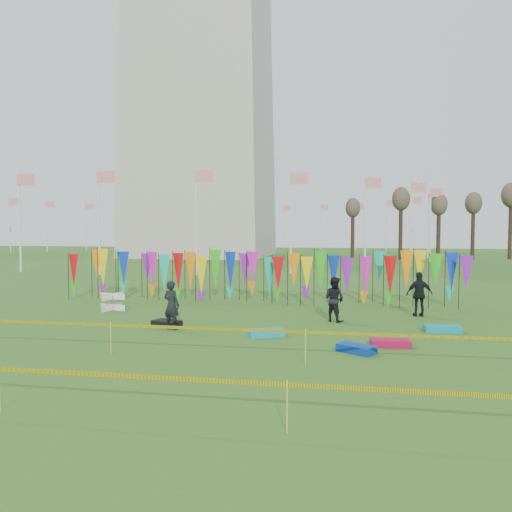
% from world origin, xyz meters
% --- Properties ---
extents(ground, '(160.00, 160.00, 0.00)m').
position_xyz_m(ground, '(0.00, 0.00, 0.00)').
color(ground, '#2C5818').
rests_on(ground, ground).
extents(flagpole_ring, '(57.40, 56.16, 8.00)m').
position_xyz_m(flagpole_ring, '(-14.00, 48.00, 4.00)').
color(flagpole_ring, silver).
rests_on(flagpole_ring, ground).
extents(banner_row, '(18.64, 0.64, 2.32)m').
position_xyz_m(banner_row, '(0.28, 7.99, 1.44)').
color(banner_row, black).
rests_on(banner_row, ground).
extents(caution_tape_near, '(26.00, 0.02, 0.90)m').
position_xyz_m(caution_tape_near, '(-0.22, -2.36, 0.78)').
color(caution_tape_near, '#FFEC05').
rests_on(caution_tape_near, ground).
extents(caution_tape_far, '(26.00, 0.02, 0.90)m').
position_xyz_m(caution_tape_far, '(-0.22, -6.65, 0.78)').
color(caution_tape_far, '#FFEC05').
rests_on(caution_tape_far, ground).
extents(box_kite, '(0.66, 0.66, 0.73)m').
position_xyz_m(box_kite, '(-5.42, 4.61, 0.37)').
color(box_kite, red).
rests_on(box_kite, ground).
extents(person_left, '(0.71, 0.61, 1.66)m').
position_xyz_m(person_left, '(-1.63, 1.25, 0.83)').
color(person_left, black).
rests_on(person_left, ground).
extents(person_mid, '(0.94, 0.86, 1.65)m').
position_xyz_m(person_mid, '(3.75, 3.70, 0.82)').
color(person_mid, black).
rests_on(person_mid, ground).
extents(person_right, '(1.11, 0.75, 1.74)m').
position_xyz_m(person_right, '(6.99, 5.38, 0.87)').
color(person_right, black).
rests_on(person_right, ground).
extents(kite_bag_turquoise, '(1.22, 0.95, 0.22)m').
position_xyz_m(kite_bag_turquoise, '(1.68, 0.74, 0.11)').
color(kite_bag_turquoise, '#0DA0CA').
rests_on(kite_bag_turquoise, ground).
extents(kite_bag_blue, '(1.14, 1.02, 0.21)m').
position_xyz_m(kite_bag_blue, '(4.44, -0.91, 0.11)').
color(kite_bag_blue, '#0A36A4').
rests_on(kite_bag_blue, ground).
extents(kite_bag_red, '(1.15, 0.58, 0.21)m').
position_xyz_m(kite_bag_red, '(5.43, -0.02, 0.10)').
color(kite_bag_red, '#BE0C3E').
rests_on(kite_bag_red, ground).
extents(kite_bag_black, '(1.11, 0.87, 0.23)m').
position_xyz_m(kite_bag_black, '(-1.96, 1.66, 0.11)').
color(kite_bag_black, black).
rests_on(kite_bag_black, ground).
extents(kite_bag_teal, '(1.17, 0.59, 0.22)m').
position_xyz_m(kite_bag_teal, '(7.30, 2.38, 0.11)').
color(kite_bag_teal, '#0B91A2').
rests_on(kite_bag_teal, ground).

